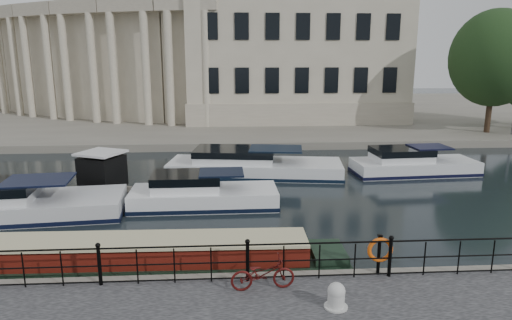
{
  "coord_description": "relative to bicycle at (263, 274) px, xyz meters",
  "views": [
    {
      "loc": [
        -0.49,
        -13.83,
        6.63
      ],
      "look_at": [
        0.5,
        2.0,
        3.0
      ],
      "focal_mm": 32.0,
      "sensor_mm": 36.0,
      "label": 1
    }
  ],
  "objects": [
    {
      "name": "railing",
      "position": [
        -0.38,
        0.51,
        0.2
      ],
      "size": [
        24.14,
        0.14,
        1.22
      ],
      "color": "black",
      "rests_on": "near_quay"
    },
    {
      "name": "life_ring_post",
      "position": [
        3.35,
        0.6,
        0.3
      ],
      "size": [
        0.73,
        0.2,
        1.2
      ],
      "color": "black",
      "rests_on": "near_quay"
    },
    {
      "name": "bicycle",
      "position": [
        0.0,
        0.0,
        0.0
      ],
      "size": [
        1.76,
        0.76,
        0.9
      ],
      "primitive_type": "imported",
      "rotation": [
        0.0,
        0.0,
        1.66
      ],
      "color": "#440D0C",
      "rests_on": "near_quay"
    },
    {
      "name": "mooring_bollard",
      "position": [
        1.74,
        -1.02,
        -0.14
      ],
      "size": [
        0.59,
        0.59,
        0.66
      ],
      "color": "#BBBBB6",
      "rests_on": "near_quay"
    },
    {
      "name": "narrowboat",
      "position": [
        -3.63,
        2.11,
        -0.64
      ],
      "size": [
        12.89,
        1.93,
        1.48
      ],
      "rotation": [
        0.0,
        0.0,
        -0.02
      ],
      "color": "black",
      "rests_on": "ground_plane"
    },
    {
      "name": "ground_plane",
      "position": [
        -0.38,
        2.76,
        -1.0
      ],
      "size": [
        160.0,
        160.0,
        0.0
      ],
      "primitive_type": "plane",
      "color": "black",
      "rests_on": "ground"
    },
    {
      "name": "cabin_cruisers",
      "position": [
        -1.39,
        11.14,
        -0.63
      ],
      "size": [
        27.94,
        10.46,
        1.99
      ],
      "color": "silver",
      "rests_on": "ground_plane"
    },
    {
      "name": "harbour_hut",
      "position": [
        -7.02,
        10.94,
        -0.05
      ],
      "size": [
        3.23,
        3.02,
        2.16
      ],
      "rotation": [
        0.0,
        0.0,
        -0.43
      ],
      "color": "#6B665B",
      "rests_on": "ground_plane"
    },
    {
      "name": "far_bank",
      "position": [
        -0.38,
        41.76,
        -0.73
      ],
      "size": [
        120.0,
        42.0,
        0.55
      ],
      "primitive_type": "cube",
      "color": "#6B665B",
      "rests_on": "ground_plane"
    },
    {
      "name": "civic_building",
      "position": [
        -1.38,
        37.47,
        6.04
      ],
      "size": [
        53.55,
        31.84,
        16.85
      ],
      "color": "#ADA38C",
      "rests_on": "far_bank"
    }
  ]
}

